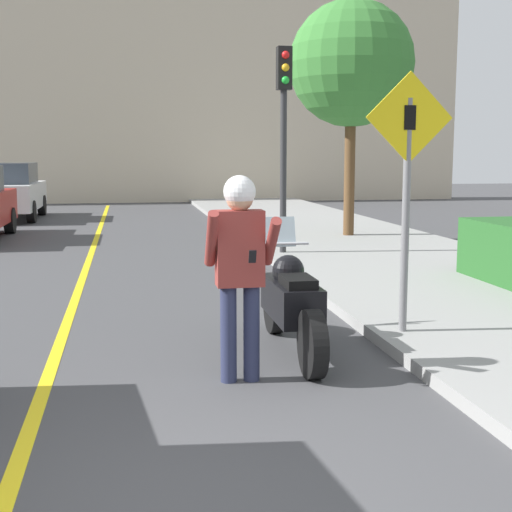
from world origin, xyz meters
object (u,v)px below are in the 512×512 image
at_px(person_biker, 240,256).
at_px(street_tree, 352,64).
at_px(parked_car_white, 7,191).
at_px(motorcycle, 291,303).
at_px(crossing_sign, 407,178).
at_px(traffic_light, 284,111).

relative_size(person_biker, street_tree, 0.34).
bearing_deg(parked_car_white, person_biker, -74.80).
bearing_deg(motorcycle, parked_car_white, 108.09).
height_order(motorcycle, parked_car_white, parked_car_white).
distance_m(motorcycle, crossing_sign, 1.73).
relative_size(person_biker, traffic_light, 0.48).
height_order(traffic_light, parked_car_white, traffic_light).
relative_size(motorcycle, parked_car_white, 0.53).
xyz_separation_m(street_tree, parked_car_white, (-8.43, 6.78, -3.03)).
distance_m(person_biker, crossing_sign, 2.18).
bearing_deg(street_tree, crossing_sign, -103.96).
xyz_separation_m(motorcycle, street_tree, (3.36, 8.74, 3.39)).
distance_m(crossing_sign, parked_car_white, 16.63).
xyz_separation_m(crossing_sign, traffic_light, (0.06, 6.06, 1.01)).
bearing_deg(parked_car_white, traffic_light, -55.69).
distance_m(person_biker, street_tree, 10.72).
height_order(motorcycle, traffic_light, traffic_light).
bearing_deg(crossing_sign, street_tree, 76.04).
xyz_separation_m(motorcycle, traffic_light, (1.29, 6.20, 2.22)).
height_order(person_biker, street_tree, street_tree).
height_order(traffic_light, street_tree, street_tree).
distance_m(traffic_light, parked_car_white, 11.43).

